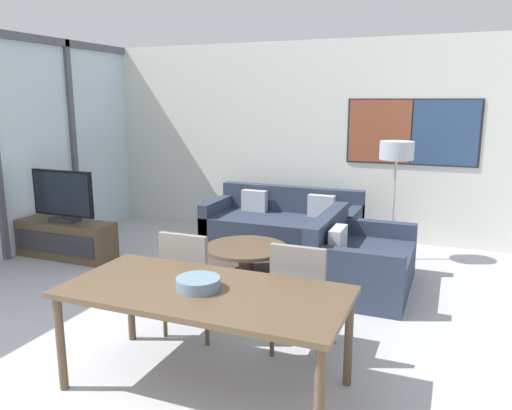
% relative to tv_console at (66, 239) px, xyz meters
% --- Properties ---
extents(wall_back, '(7.21, 0.09, 2.80)m').
position_rel_tv_console_xyz_m(wall_back, '(2.48, 2.31, 1.17)').
color(wall_back, silver).
rests_on(wall_back, ground_plane).
extents(area_rug, '(2.28, 2.03, 0.01)m').
position_rel_tv_console_xyz_m(area_rug, '(2.40, 0.20, -0.23)').
color(area_rug, '#473D38').
rests_on(area_rug, ground_plane).
extents(tv_console, '(1.31, 0.42, 0.47)m').
position_rel_tv_console_xyz_m(tv_console, '(0.00, 0.00, 0.00)').
color(tv_console, brown).
rests_on(tv_console, ground_plane).
extents(television, '(0.91, 0.20, 0.65)m').
position_rel_tv_console_xyz_m(television, '(0.00, 0.00, 0.55)').
color(television, '#2D2D33').
rests_on(television, tv_console).
extents(sofa_main, '(2.05, 0.96, 0.78)m').
position_rel_tv_console_xyz_m(sofa_main, '(2.40, 1.52, 0.03)').
color(sofa_main, '#2D384C').
rests_on(sofa_main, ground_plane).
extents(sofa_side, '(0.96, 1.38, 0.78)m').
position_rel_tv_console_xyz_m(sofa_side, '(3.63, 0.34, 0.03)').
color(sofa_side, '#2D384C').
rests_on(sofa_side, ground_plane).
extents(coffee_table, '(0.94, 0.94, 0.36)m').
position_rel_tv_console_xyz_m(coffee_table, '(2.40, 0.20, 0.03)').
color(coffee_table, brown).
rests_on(coffee_table, ground_plane).
extents(dining_table, '(1.94, 0.92, 0.73)m').
position_rel_tv_console_xyz_m(dining_table, '(3.02, -1.95, 0.43)').
color(dining_table, brown).
rests_on(dining_table, ground_plane).
extents(dining_chair_left, '(0.46, 0.46, 0.92)m').
position_rel_tv_console_xyz_m(dining_chair_left, '(2.54, -1.29, 0.28)').
color(dining_chair_left, gray).
rests_on(dining_chair_left, ground_plane).
extents(dining_chair_centre, '(0.46, 0.46, 0.92)m').
position_rel_tv_console_xyz_m(dining_chair_centre, '(3.50, -1.26, 0.28)').
color(dining_chair_centre, gray).
rests_on(dining_chair_centre, ground_plane).
extents(fruit_bowl, '(0.30, 0.30, 0.08)m').
position_rel_tv_console_xyz_m(fruit_bowl, '(2.98, -1.97, 0.54)').
color(fruit_bowl, slate).
rests_on(fruit_bowl, dining_table).
extents(floor_lamp, '(0.41, 0.41, 1.49)m').
position_rel_tv_console_xyz_m(floor_lamp, '(3.86, 1.46, 1.06)').
color(floor_lamp, '#2D2D33').
rests_on(floor_lamp, ground_plane).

